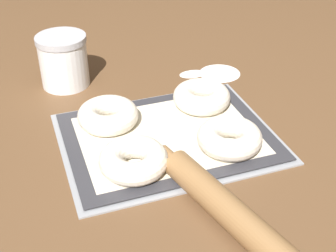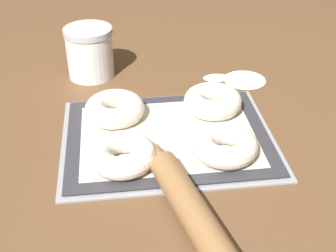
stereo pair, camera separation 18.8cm
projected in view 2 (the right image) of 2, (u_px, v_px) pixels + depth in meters
The scene contains 11 objects.
ground_plane at pixel (161, 141), 1.06m from camera, with size 2.80×2.80×0.00m, color brown.
baking_tray at pixel (168, 138), 1.07m from camera, with size 0.48×0.37×0.01m.
baking_mat at pixel (168, 136), 1.07m from camera, with size 0.46×0.35×0.00m.
bagel_front_left at pixel (122, 154), 0.96m from camera, with size 0.14×0.14×0.05m.
bagel_front_right at pixel (225, 145), 0.99m from camera, with size 0.14×0.14×0.05m.
bagel_back_left at pixel (115, 109), 1.11m from camera, with size 0.14×0.14×0.05m.
bagel_back_right at pixel (213, 101), 1.14m from camera, with size 0.14×0.14×0.05m.
flour_canister at pixel (90, 52), 1.29m from camera, with size 0.13×0.13×0.14m.
rolling_pin at pixel (198, 220), 0.82m from camera, with size 0.14×0.44×0.06m.
flour_patch_near at pixel (216, 77), 1.32m from camera, with size 0.08×0.05×0.00m.
flour_patch_far at pixel (245, 79), 1.31m from camera, with size 0.12×0.11×0.00m.
Camera 2 is at (-0.09, -0.86, 0.62)m, focal length 50.00 mm.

